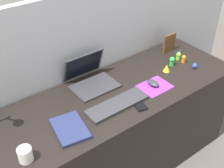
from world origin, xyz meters
The scene contains 17 objects.
ground_plane centered at (0.00, 0.00, 0.00)m, with size 6.00×6.00×0.00m, color #59514C.
back_wall centered at (0.00, 0.34, 0.67)m, with size 3.05×0.05×1.34m, color #B2B7C1.
desk centered at (0.00, 0.00, 0.37)m, with size 1.85×0.61×0.74m, color black.
laptop centered at (-0.07, 0.20, 0.79)m, with size 0.30×0.28×0.21m.
keyboard centered at (-0.07, -0.11, 0.75)m, with size 0.41×0.13×0.02m, color #333338.
mousepad centered at (0.26, -0.10, 0.74)m, with size 0.21×0.17×0.00m, color purple.
mouse centered at (0.26, -0.08, 0.76)m, with size 0.06×0.10×0.03m, color #333338.
cell_phone centered at (0.05, -0.18, 0.74)m, with size 0.06×0.13×0.01m, color black.
notebook_pad centered at (-0.41, -0.11, 0.75)m, with size 0.17×0.24×0.02m, color navy.
picture_frame centered at (0.69, 0.19, 0.81)m, with size 0.12×0.02×0.15m, color brown.
coffee_mug centered at (-0.69, -0.16, 0.78)m, with size 0.07×0.07×0.08m, color white.
toy_figurine_green centered at (0.55, 0.02, 0.78)m, with size 0.04×0.04×0.07m.
toy_figurine_orange centered at (0.66, 0.00, 0.77)m, with size 0.03×0.03×0.06m.
toy_figurine_teal centered at (0.72, 0.10, 0.76)m, with size 0.03×0.03×0.04m, color teal.
toy_figurine_yellow centered at (0.46, -0.01, 0.77)m, with size 0.05×0.05×0.05m, color yellow.
toy_figurine_blue centered at (0.66, -0.11, 0.76)m, with size 0.04×0.04×0.04m, color blue.
toy_figurine_lime centered at (0.66, 0.05, 0.77)m, with size 0.04×0.04×0.06m.
Camera 1 is at (-0.94, -1.21, 1.92)m, focal length 47.25 mm.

